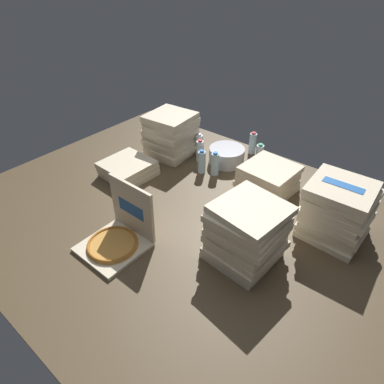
# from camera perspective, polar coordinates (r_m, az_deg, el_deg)

# --- Properties ---
(ground_plane) EXTENTS (3.20, 2.40, 0.02)m
(ground_plane) POSITION_cam_1_polar(r_m,az_deg,el_deg) (2.32, -0.56, -4.62)
(ground_plane) COLOR #4C3D28
(open_pizza_box) EXTENTS (0.37, 0.39, 0.39)m
(open_pizza_box) POSITION_cam_1_polar(r_m,az_deg,el_deg) (2.12, -12.76, -7.34)
(open_pizza_box) COLOR beige
(open_pizza_box) RESTS_ON ground_plane
(pizza_stack_right_far) EXTENTS (0.39, 0.39, 0.13)m
(pizza_stack_right_far) POSITION_cam_1_polar(r_m,az_deg,el_deg) (2.76, -11.11, 4.02)
(pizza_stack_right_far) COLOR beige
(pizza_stack_right_far) RESTS_ON ground_plane
(pizza_stack_center_near) EXTENTS (0.41, 0.42, 0.21)m
(pizza_stack_center_near) POSITION_cam_1_polar(r_m,az_deg,el_deg) (2.58, 13.14, 2.31)
(pizza_stack_center_near) COLOR beige
(pizza_stack_center_near) RESTS_ON ground_plane
(pizza_stack_left_near) EXTENTS (0.42, 0.42, 0.39)m
(pizza_stack_left_near) POSITION_cam_1_polar(r_m,az_deg,el_deg) (1.94, 9.47, -7.06)
(pizza_stack_left_near) COLOR beige
(pizza_stack_left_near) RESTS_ON ground_plane
(pizza_stack_left_mid) EXTENTS (0.40, 0.40, 0.39)m
(pizza_stack_left_mid) POSITION_cam_1_polar(r_m,az_deg,el_deg) (2.26, 24.04, -2.94)
(pizza_stack_left_mid) COLOR beige
(pizza_stack_left_mid) RESTS_ON ground_plane
(pizza_stack_center_far) EXTENTS (0.42, 0.42, 0.39)m
(pizza_stack_center_far) POSITION_cam_1_polar(r_m,az_deg,el_deg) (2.98, -3.71, 9.93)
(pizza_stack_center_far) COLOR beige
(pizza_stack_center_far) RESTS_ON ground_plane
(ice_bucket) EXTENTS (0.31, 0.31, 0.14)m
(ice_bucket) POSITION_cam_1_polar(r_m,az_deg,el_deg) (2.90, 6.06, 6.35)
(ice_bucket) COLOR #B7BABF
(ice_bucket) RESTS_ON ground_plane
(water_bottle_0) EXTENTS (0.07, 0.07, 0.21)m
(water_bottle_0) POSITION_cam_1_polar(r_m,az_deg,el_deg) (2.71, 4.03, 4.89)
(water_bottle_0) COLOR silver
(water_bottle_0) RESTS_ON ground_plane
(water_bottle_1) EXTENTS (0.07, 0.07, 0.21)m
(water_bottle_1) POSITION_cam_1_polar(r_m,az_deg,el_deg) (3.00, 1.25, 8.24)
(water_bottle_1) COLOR white
(water_bottle_1) RESTS_ON ground_plane
(water_bottle_2) EXTENTS (0.07, 0.07, 0.21)m
(water_bottle_2) POSITION_cam_1_polar(r_m,az_deg,el_deg) (2.74, 1.69, 5.27)
(water_bottle_2) COLOR silver
(water_bottle_2) RESTS_ON ground_plane
(water_bottle_3) EXTENTS (0.07, 0.07, 0.21)m
(water_bottle_3) POSITION_cam_1_polar(r_m,az_deg,el_deg) (3.08, 10.53, 8.37)
(water_bottle_3) COLOR silver
(water_bottle_3) RESTS_ON ground_plane
(water_bottle_4) EXTENTS (0.07, 0.07, 0.21)m
(water_bottle_4) POSITION_cam_1_polar(r_m,az_deg,el_deg) (2.89, 11.65, 6.30)
(water_bottle_4) COLOR silver
(water_bottle_4) RESTS_ON ground_plane
(water_bottle_5) EXTENTS (0.07, 0.07, 0.21)m
(water_bottle_5) POSITION_cam_1_polar(r_m,az_deg,el_deg) (2.90, 1.40, 7.15)
(water_bottle_5) COLOR white
(water_bottle_5) RESTS_ON ground_plane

